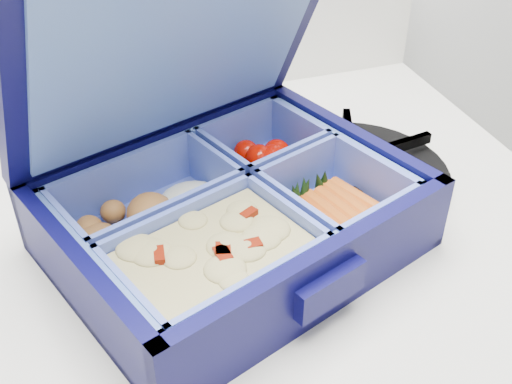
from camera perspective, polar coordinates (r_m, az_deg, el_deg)
name	(u,v)px	position (r m, az deg, el deg)	size (l,w,h in m)	color
bento_box	(233,215)	(0.47, -2.08, -2.05)	(0.25, 0.20, 0.06)	#080739
burner_grate	(353,165)	(0.57, 8.58, 2.40)	(0.17, 0.17, 0.02)	black
burner_grate_rear	(89,129)	(0.64, -14.65, 5.47)	(0.17, 0.17, 0.02)	black
fork	(255,151)	(0.60, -0.07, 3.68)	(0.02, 0.17, 0.01)	#B4AFCD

